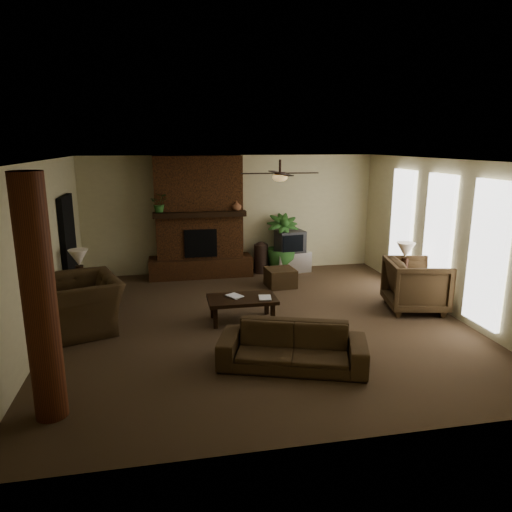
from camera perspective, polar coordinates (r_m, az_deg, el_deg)
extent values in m
plane|color=#4D3926|center=(8.33, 0.53, -8.01)|extent=(7.00, 7.00, 0.00)
plane|color=silver|center=(7.75, 0.58, 11.61)|extent=(7.00, 7.00, 0.00)
plane|color=#C5BC8F|center=(11.32, -3.00, 5.12)|extent=(7.00, 0.00, 7.00)
plane|color=#C5BC8F|center=(4.68, 9.21, -7.51)|extent=(7.00, 0.00, 7.00)
plane|color=#C5BC8F|center=(8.01, -24.79, 0.30)|extent=(0.00, 7.00, 7.00)
plane|color=#C5BC8F|center=(9.27, 22.29, 2.20)|extent=(0.00, 7.00, 7.00)
cube|color=#542E16|center=(10.99, -6.96, 4.78)|extent=(2.00, 0.50, 2.80)
cube|color=#542E16|center=(11.13, -6.75, -1.28)|extent=(2.40, 0.70, 0.45)
cube|color=black|center=(10.84, -6.78, 1.54)|extent=(0.75, 0.04, 0.65)
cube|color=black|center=(10.70, -6.87, 5.08)|extent=(2.10, 0.28, 0.12)
cube|color=white|center=(10.60, 17.37, 3.66)|extent=(0.08, 0.85, 2.35)
cube|color=white|center=(9.41, 21.35, 2.14)|extent=(0.08, 0.85, 2.35)
cube|color=white|center=(8.29, 26.43, 0.19)|extent=(0.08, 0.85, 2.35)
cylinder|color=#582916|center=(5.63, -24.92, -4.99)|extent=(0.36, 0.36, 2.80)
cube|color=black|center=(9.79, -21.86, 0.71)|extent=(0.10, 1.00, 2.10)
cylinder|color=black|center=(8.13, 2.95, 10.84)|extent=(0.04, 0.04, 0.24)
cylinder|color=black|center=(8.14, 2.94, 10.00)|extent=(0.20, 0.20, 0.06)
ellipsoid|color=#F2BF72|center=(8.15, 2.94, 9.58)|extent=(0.26, 0.26, 0.14)
cube|color=black|center=(8.25, 5.69, 10.07)|extent=(0.55, 0.12, 0.01)
cube|color=black|center=(8.05, 0.14, 10.05)|extent=(0.55, 0.12, 0.01)
cube|color=black|center=(8.53, 2.29, 10.24)|extent=(0.12, 0.55, 0.01)
cube|color=black|center=(7.75, 3.66, 9.88)|extent=(0.12, 0.55, 0.01)
imported|color=#402F1B|center=(6.64, 4.49, -10.15)|extent=(2.13, 1.22, 0.80)
imported|color=#402F1B|center=(8.36, -20.68, -4.50)|extent=(1.30, 1.59, 1.20)
imported|color=#402F1B|center=(9.23, 19.01, -3.09)|extent=(1.17, 1.22, 1.07)
cube|color=black|center=(8.24, -1.72, -5.30)|extent=(1.20, 0.70, 0.06)
cube|color=black|center=(8.02, -4.98, -7.53)|extent=(0.07, 0.07, 0.37)
cube|color=black|center=(8.18, 2.06, -7.07)|extent=(0.07, 0.07, 0.37)
cube|color=black|center=(8.49, -5.34, -6.32)|extent=(0.07, 0.07, 0.37)
cube|color=black|center=(8.63, 1.31, -5.92)|extent=(0.07, 0.07, 0.37)
cube|color=#402F1B|center=(10.26, 3.00, -2.64)|extent=(0.65, 0.65, 0.40)
cube|color=silver|center=(11.47, 4.37, -0.65)|extent=(0.92, 0.63, 0.50)
cube|color=#323335|center=(11.31, 4.18, 1.80)|extent=(0.72, 0.60, 0.52)
cube|color=black|center=(11.06, 4.54, 1.52)|extent=(0.52, 0.11, 0.40)
cylinder|color=#30211A|center=(11.30, 0.61, -0.32)|extent=(0.34, 0.34, 0.70)
sphere|color=#30211A|center=(11.24, 0.61, 0.92)|extent=(0.34, 0.34, 0.34)
imported|color=#2D5C25|center=(11.39, 3.14, 0.01)|extent=(0.80, 1.42, 0.79)
cube|color=black|center=(9.31, -20.40, -4.75)|extent=(0.59, 0.59, 0.55)
cylinder|color=black|center=(9.14, -20.68, -2.17)|extent=(0.17, 0.17, 0.35)
cone|color=white|center=(9.06, -20.86, -0.19)|extent=(0.45, 0.45, 0.30)
cube|color=black|center=(9.70, 17.65, -3.80)|extent=(0.58, 0.58, 0.55)
cylinder|color=black|center=(9.58, 17.68, -1.22)|extent=(0.18, 0.18, 0.35)
cone|color=white|center=(9.50, 17.82, 0.68)|extent=(0.46, 0.46, 0.30)
imported|color=#2D5C25|center=(10.70, -11.67, 6.11)|extent=(0.42, 0.45, 0.33)
imported|color=brown|center=(10.80, -2.38, 6.16)|extent=(0.28, 0.28, 0.22)
imported|color=#999999|center=(8.17, -3.23, -4.20)|extent=(0.20, 0.13, 0.29)
imported|color=#999999|center=(8.14, 0.35, -4.23)|extent=(0.21, 0.05, 0.29)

